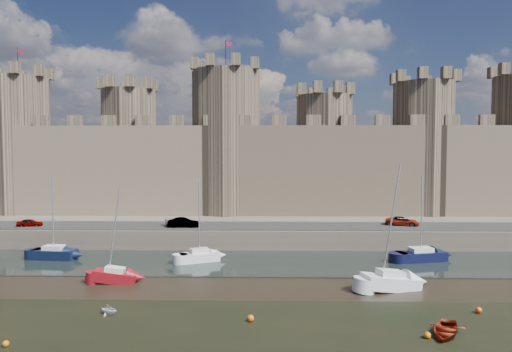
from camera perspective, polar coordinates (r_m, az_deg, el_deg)
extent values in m
cube|color=black|center=(52.60, -8.21, -10.63)|extent=(160.00, 12.00, 0.08)
cube|color=#4C443A|center=(87.55, -4.38, -4.33)|extent=(160.00, 60.00, 2.50)
cube|color=black|center=(61.80, -6.71, -6.20)|extent=(160.00, 7.00, 0.10)
cube|color=#42382B|center=(74.96, -5.28, 0.76)|extent=(100.00, 9.00, 14.00)
cylinder|color=#42382B|center=(84.69, -27.39, 3.40)|extent=(10.00, 10.00, 22.00)
cylinder|color=black|center=(85.93, -27.62, 12.44)|extent=(0.10, 0.10, 5.00)
cube|color=#A61636|center=(86.02, -27.35, 13.65)|extent=(1.00, 0.03, 0.60)
cylinder|color=#42382B|center=(77.72, -15.62, 2.96)|extent=(9.00, 9.00, 20.00)
cylinder|color=#42382B|center=(74.72, -3.77, 4.22)|extent=(11.00, 11.00, 23.00)
cylinder|color=black|center=(76.31, -3.81, 14.78)|extent=(0.10, 0.10, 5.00)
cube|color=#A61636|center=(76.66, -3.43, 16.11)|extent=(1.00, 0.03, 0.60)
cylinder|color=#42382B|center=(75.05, 8.51, 2.66)|extent=(9.00, 9.00, 19.00)
cylinder|color=#42382B|center=(78.71, 20.16, 3.25)|extent=(10.00, 10.00, 21.00)
imported|color=gray|center=(67.75, -26.42, -5.26)|extent=(3.33, 1.82, 1.07)
imported|color=gray|center=(60.67, -9.07, -5.80)|extent=(4.12, 1.61, 1.34)
imported|color=gray|center=(62.11, -9.59, -5.72)|extent=(3.96, 2.29, 1.08)
imported|color=gray|center=(64.52, 17.83, -5.43)|extent=(4.84, 3.37, 1.23)
cube|color=black|center=(58.20, -23.95, -8.94)|extent=(5.20, 2.45, 1.10)
cube|color=silver|center=(58.04, -23.97, -8.16)|extent=(2.36, 1.58, 0.50)
cylinder|color=silver|center=(57.39, -24.06, -4.00)|extent=(0.14, 0.14, 8.99)
cube|color=silver|center=(52.49, -7.08, -10.02)|extent=(4.72, 3.35, 1.04)
cube|color=silver|center=(52.33, -7.09, -9.22)|extent=(2.28, 1.89, 0.47)
cylinder|color=silver|center=(51.63, -7.12, -4.88)|extent=(0.14, 0.14, 8.47)
cube|color=black|center=(55.67, 19.89, -9.41)|extent=(5.92, 3.38, 1.07)
cube|color=silver|center=(55.51, 19.91, -8.63)|extent=(2.76, 2.04, 0.48)
cylinder|color=silver|center=(54.84, 19.98, -4.41)|extent=(0.14, 0.14, 8.71)
cube|color=maroon|center=(46.42, -17.18, -11.99)|extent=(4.09, 1.76, 1.02)
cube|color=silver|center=(46.23, -17.20, -11.10)|extent=(1.84, 1.18, 0.46)
cylinder|color=silver|center=(45.44, -17.28, -6.26)|extent=(0.14, 0.14, 8.36)
cube|color=silver|center=(43.89, 16.46, -12.71)|extent=(5.60, 3.39, 1.23)
cube|color=silver|center=(43.66, 16.48, -11.58)|extent=(2.63, 2.01, 0.56)
cylinder|color=silver|center=(42.72, 16.57, -5.38)|extent=(0.14, 0.14, 10.08)
imported|color=silver|center=(37.97, -17.96, -15.60)|extent=(1.86, 1.75, 0.78)
imported|color=maroon|center=(34.90, 22.60, -17.46)|extent=(3.61, 4.00, 0.68)
sphere|color=#C96708|center=(34.81, -28.81, -17.90)|extent=(0.41, 0.41, 0.41)
sphere|color=#EC570A|center=(34.94, -0.68, -17.36)|extent=(0.50, 0.50, 0.50)
sphere|color=#E74C0A|center=(40.41, 26.08, -14.83)|extent=(0.49, 0.49, 0.49)
sphere|color=orange|center=(34.07, 20.64, -18.13)|extent=(0.46, 0.46, 0.46)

